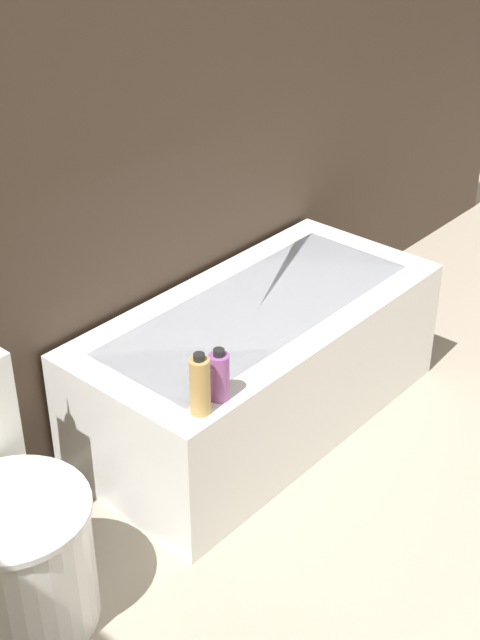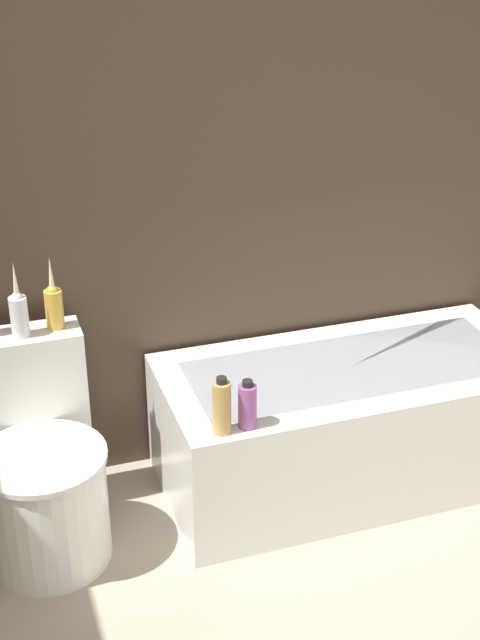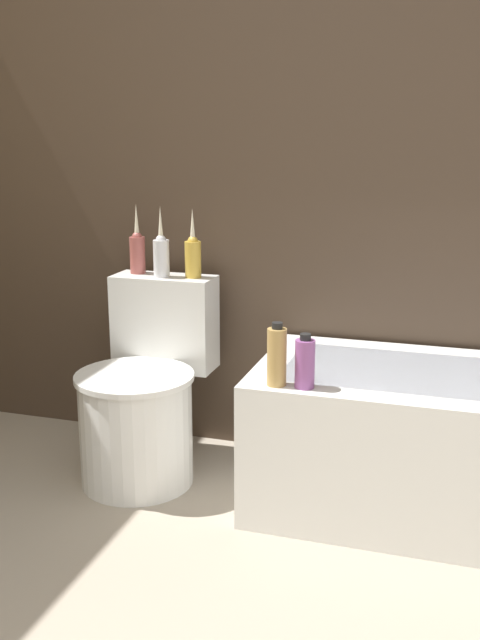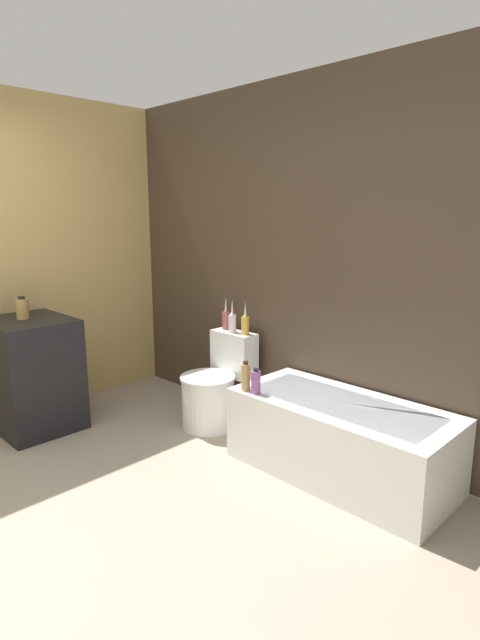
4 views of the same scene
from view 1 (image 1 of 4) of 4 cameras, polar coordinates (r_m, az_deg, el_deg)
bathtub at (r=3.26m, az=1.20°, el=-2.81°), size 1.41×0.65×0.49m
toilet at (r=2.62m, az=-15.06°, el=-12.73°), size 0.43×0.59×0.72m
shampoo_bottle_tall at (r=2.56m, az=-2.59°, el=-4.21°), size 0.06×0.06×0.20m
shampoo_bottle_short at (r=2.63m, az=-1.34°, el=-3.61°), size 0.06×0.06×0.17m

